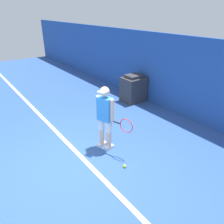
% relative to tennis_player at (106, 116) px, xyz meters
% --- Properties ---
extents(ground_plane, '(24.00, 24.00, 0.00)m').
position_rel_tennis_player_xyz_m(ground_plane, '(0.15, -0.97, -0.87)').
color(ground_plane, '#2D5193').
extents(back_wall, '(24.00, 0.10, 2.42)m').
position_rel_tennis_player_xyz_m(back_wall, '(0.15, 3.02, 0.34)').
color(back_wall, '#234C99').
rests_on(back_wall, ground_plane).
extents(court_baseline, '(21.60, 0.10, 0.01)m').
position_rel_tennis_player_xyz_m(court_baseline, '(0.15, -0.69, -0.86)').
color(court_baseline, white).
rests_on(court_baseline, ground_plane).
extents(tennis_player, '(0.94, 0.43, 1.57)m').
position_rel_tennis_player_xyz_m(tennis_player, '(0.00, 0.00, 0.00)').
color(tennis_player, beige).
rests_on(tennis_player, ground_plane).
extents(tennis_ball, '(0.07, 0.07, 0.07)m').
position_rel_tennis_player_xyz_m(tennis_ball, '(0.86, -0.10, -0.83)').
color(tennis_ball, '#D1E533').
rests_on(tennis_ball, ground_plane).
extents(covered_chair, '(0.67, 0.79, 0.99)m').
position_rel_tennis_player_xyz_m(covered_chair, '(-1.88, 2.53, -0.40)').
color(covered_chair, '#333338').
rests_on(covered_chair, ground_plane).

